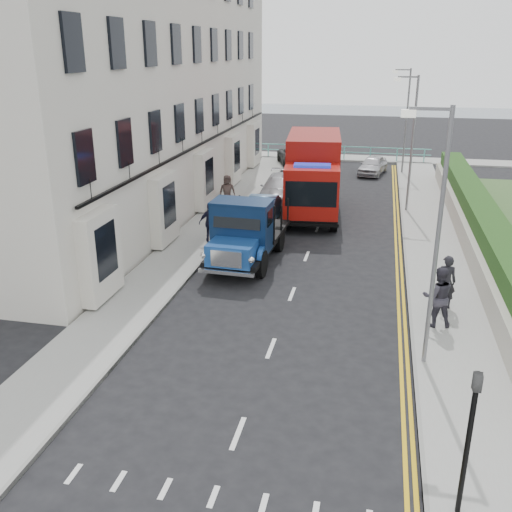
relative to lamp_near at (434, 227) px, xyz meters
name	(u,v)px	position (x,y,z in m)	size (l,w,h in m)	color
ground	(283,318)	(-4.18, 2.00, -4.00)	(120.00, 120.00, 0.00)	black
pavement_west	(209,227)	(-9.38, 11.00, -3.94)	(2.40, 38.00, 0.12)	gray
pavement_east	(432,241)	(1.12, 11.00, -3.94)	(2.60, 38.00, 0.12)	gray
promenade	(344,158)	(-4.18, 31.00, -3.94)	(30.00, 2.50, 0.12)	gray
sea_plane	(361,116)	(-4.18, 62.00, -4.00)	(120.00, 120.00, 0.00)	#4F5B6B
terrace_west	(149,70)	(-13.65, 15.00, 3.17)	(6.31, 30.20, 14.25)	silver
garden_east	(479,226)	(3.03, 11.00, -3.10)	(1.45, 28.00, 1.75)	#B2AD9E
seafront_railing	(344,153)	(-4.18, 30.20, -3.42)	(13.00, 0.08, 1.11)	#59B2A5
lamp_near	(434,227)	(0.00, 0.00, 0.00)	(1.23, 0.18, 7.00)	slate
lamp_mid	(411,136)	(0.00, 16.00, 0.00)	(1.23, 0.18, 7.00)	slate
lamp_far	(405,115)	(0.00, 26.00, 0.00)	(1.23, 0.18, 7.00)	slate
traffic_signal	(471,424)	(0.42, -5.50, -1.92)	(0.16, 0.20, 3.10)	black
bedford_lorry	(243,237)	(-6.52, 6.34, -2.75)	(2.52, 5.81, 2.70)	black
red_lorry	(313,173)	(-4.79, 14.74, -1.85)	(3.34, 7.92, 4.04)	black
parked_car_front	(244,241)	(-6.78, 7.56, -3.34)	(1.56, 3.87, 1.32)	black
parked_car_mid	(262,211)	(-7.00, 12.27, -3.34)	(1.40, 4.01, 1.32)	#4F79A9
parked_car_rear	(280,189)	(-6.85, 16.70, -3.25)	(2.09, 5.14, 1.49)	#9D9DA2
seafront_car_left	(297,156)	(-7.40, 27.19, -3.24)	(2.51, 5.45, 1.52)	black
seafront_car_right	(373,165)	(-1.89, 25.40, -3.36)	(1.50, 3.73, 1.27)	#AFAEB3
pedestrian_east_near	(446,282)	(0.94, 3.74, -2.96)	(0.67, 0.44, 1.83)	black
pedestrian_east_far	(438,297)	(0.58, 2.33, -2.91)	(0.94, 0.73, 1.93)	#33303B
pedestrian_west_near	(211,223)	(-8.58, 8.72, -3.01)	(1.02, 0.43, 1.74)	black
pedestrian_west_far	(227,192)	(-9.30, 14.31, -2.98)	(0.88, 0.57, 1.79)	#433530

